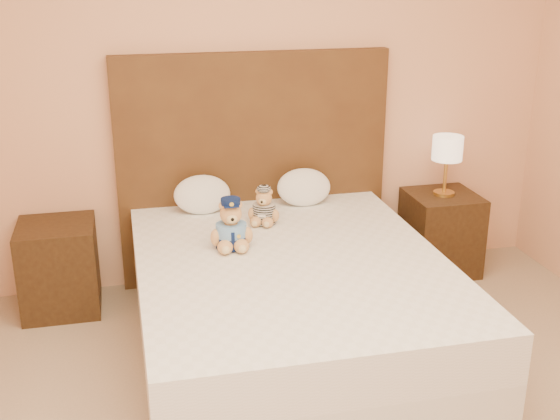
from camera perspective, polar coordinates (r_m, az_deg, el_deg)
The scene contains 10 objects.
room_walls at distance 2.68m, azimuth 5.10°, elevation 14.77°, with size 4.04×4.52×2.72m.
bed at distance 3.81m, azimuth 0.93°, elevation -7.75°, with size 1.60×2.00×0.55m.
headboard at distance 4.56m, azimuth -2.13°, elevation 3.34°, with size 1.75×0.08×1.50m, color #4F3217.
nightstand_left at distance 4.46m, azimuth -17.50°, elevation -4.46°, with size 0.45×0.45×0.55m, color #372511.
nightstand_right at distance 4.91m, azimuth 12.91°, elevation -1.80°, with size 0.45×0.45×0.55m, color #372511.
lamp at distance 4.73m, azimuth 13.44°, elevation 4.67°, with size 0.20×0.20×0.40m.
teddy_police at distance 3.79m, azimuth -4.00°, elevation -1.11°, with size 0.24×0.23×0.28m, color tan, non-canonical shape.
teddy_prisoner at distance 4.14m, azimuth -1.31°, elevation 0.35°, with size 0.20×0.19×0.22m, color tan, non-canonical shape.
pillow_left at distance 4.36m, azimuth -6.35°, elevation 1.40°, with size 0.35×0.23×0.25m, color white.
pillow_right at distance 4.47m, azimuth 1.96°, elevation 2.00°, with size 0.35×0.23×0.25m, color white.
Camera 1 is at (-0.83, -2.08, 2.04)m, focal length 45.00 mm.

